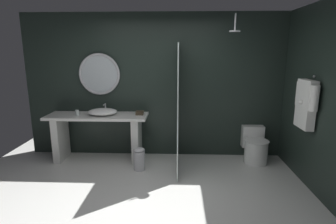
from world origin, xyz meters
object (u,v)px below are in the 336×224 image
at_px(tumbler_cup, 77,113).
at_px(tissue_box, 140,113).
at_px(toilet, 255,147).
at_px(waste_bin, 139,159).
at_px(hanging_bathrobe, 306,102).
at_px(vessel_sink, 103,112).
at_px(rain_shower_head, 235,29).
at_px(round_wall_mirror, 99,74).

height_order(tumbler_cup, tissue_box, tumbler_cup).
relative_size(toilet, waste_bin, 1.59).
bearing_deg(hanging_bathrobe, tissue_box, 161.77).
bearing_deg(vessel_sink, tissue_box, 3.56).
relative_size(tumbler_cup, toilet, 0.16).
distance_m(rain_shower_head, hanging_bathrobe, 1.51).
distance_m(vessel_sink, hanging_bathrobe, 3.24).
xyz_separation_m(vessel_sink, hanging_bathrobe, (3.13, -0.78, 0.34)).
bearing_deg(tumbler_cup, hanging_bathrobe, -11.52).
bearing_deg(hanging_bathrobe, vessel_sink, 166.05).
bearing_deg(tissue_box, rain_shower_head, -8.68).
bearing_deg(vessel_sink, rain_shower_head, -5.10).
bearing_deg(tissue_box, waste_bin, -84.64).
relative_size(round_wall_mirror, rain_shower_head, 2.73).
xyz_separation_m(hanging_bathrobe, toilet, (-0.43, 0.79, -0.96)).
bearing_deg(toilet, tissue_box, 179.32).
height_order(round_wall_mirror, rain_shower_head, rain_shower_head).
bearing_deg(vessel_sink, toilet, 0.34).
relative_size(vessel_sink, tumbler_cup, 5.33).
bearing_deg(waste_bin, tissue_box, 95.36).
height_order(hanging_bathrobe, waste_bin, hanging_bathrobe).
bearing_deg(hanging_bathrobe, round_wall_mirror, 162.16).
xyz_separation_m(tumbler_cup, toilet, (3.14, 0.07, -0.62)).
bearing_deg(tumbler_cup, waste_bin, -18.16).
xyz_separation_m(vessel_sink, tumbler_cup, (-0.44, -0.05, -0.01)).
height_order(hanging_bathrobe, toilet, hanging_bathrobe).
distance_m(vessel_sink, rain_shower_head, 2.60).
distance_m(tumbler_cup, toilet, 3.20).
bearing_deg(rain_shower_head, hanging_bathrobe, -31.86).
height_order(round_wall_mirror, hanging_bathrobe, round_wall_mirror).
bearing_deg(round_wall_mirror, hanging_bathrobe, -17.84).
relative_size(vessel_sink, round_wall_mirror, 0.69).
distance_m(toilet, waste_bin, 2.06).
relative_size(tissue_box, rain_shower_head, 0.49).
xyz_separation_m(hanging_bathrobe, waste_bin, (-2.44, 0.36, -1.04)).
bearing_deg(rain_shower_head, round_wall_mirror, 168.71).
bearing_deg(hanging_bathrobe, waste_bin, 171.68).
bearing_deg(rain_shower_head, toilet, 22.72).
height_order(vessel_sink, tissue_box, vessel_sink).
height_order(rain_shower_head, hanging_bathrobe, rain_shower_head).
bearing_deg(tissue_box, vessel_sink, -176.44).
bearing_deg(round_wall_mirror, rain_shower_head, -11.29).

